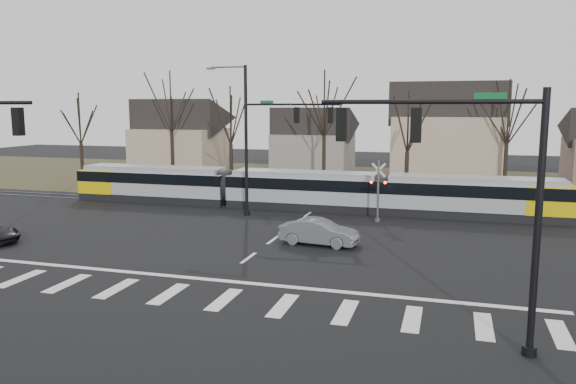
# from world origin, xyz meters

# --- Properties ---
(ground) EXTENTS (140.00, 140.00, 0.00)m
(ground) POSITION_xyz_m (0.00, 0.00, 0.00)
(ground) COLOR black
(grass_verge) EXTENTS (140.00, 28.00, 0.01)m
(grass_verge) POSITION_xyz_m (0.00, 32.00, 0.01)
(grass_verge) COLOR #38331E
(grass_verge) RESTS_ON ground
(crosswalk) EXTENTS (27.00, 2.60, 0.01)m
(crosswalk) POSITION_xyz_m (0.00, -4.00, 0.01)
(crosswalk) COLOR silver
(crosswalk) RESTS_ON ground
(stop_line) EXTENTS (28.00, 0.35, 0.01)m
(stop_line) POSITION_xyz_m (0.00, -1.80, 0.01)
(stop_line) COLOR silver
(stop_line) RESTS_ON ground
(lane_dashes) EXTENTS (0.18, 30.00, 0.01)m
(lane_dashes) POSITION_xyz_m (0.00, 16.00, 0.01)
(lane_dashes) COLOR silver
(lane_dashes) RESTS_ON ground
(rail_pair) EXTENTS (90.00, 1.52, 0.06)m
(rail_pair) POSITION_xyz_m (0.00, 15.80, 0.03)
(rail_pair) COLOR #59595E
(rail_pair) RESTS_ON ground
(tram) EXTENTS (36.55, 2.71, 2.77)m
(tram) POSITION_xyz_m (-0.95, 16.00, 1.51)
(tram) COLOR gray
(tram) RESTS_ON ground
(sedan) EXTENTS (2.39, 4.59, 1.41)m
(sedan) POSITION_xyz_m (2.74, 5.65, 0.70)
(sedan) COLOR slate
(sedan) RESTS_ON ground
(signal_pole_near_right) EXTENTS (6.72, 0.44, 8.00)m
(signal_pole_near_right) POSITION_xyz_m (10.11, -6.00, 5.17)
(signal_pole_near_right) COLOR black
(signal_pole_near_right) RESTS_ON ground
(signal_pole_far) EXTENTS (9.28, 0.44, 10.20)m
(signal_pole_far) POSITION_xyz_m (-2.41, 12.50, 5.70)
(signal_pole_far) COLOR black
(signal_pole_far) RESTS_ON ground
(rail_crossing_signal) EXTENTS (1.08, 0.36, 4.00)m
(rail_crossing_signal) POSITION_xyz_m (5.00, 12.79, 1.89)
(rail_crossing_signal) COLOR #59595B
(rail_crossing_signal) RESTS_ON ground
(tree_row) EXTENTS (59.20, 7.20, 10.00)m
(tree_row) POSITION_xyz_m (2.00, 26.00, 5.00)
(tree_row) COLOR black
(tree_row) RESTS_ON ground
(house_a) EXTENTS (9.72, 8.64, 8.60)m
(house_a) POSITION_xyz_m (-20.00, 34.00, 4.46)
(house_a) COLOR tan
(house_a) RESTS_ON ground
(house_b) EXTENTS (8.64, 7.56, 7.65)m
(house_b) POSITION_xyz_m (-5.00, 36.00, 3.97)
(house_b) COLOR gray
(house_b) RESTS_ON ground
(house_c) EXTENTS (10.80, 8.64, 10.10)m
(house_c) POSITION_xyz_m (9.00, 33.00, 5.23)
(house_c) COLOR tan
(house_c) RESTS_ON ground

